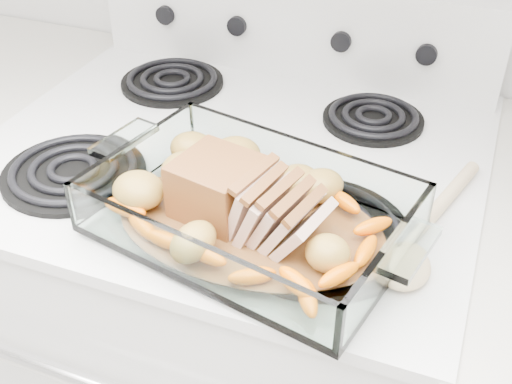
% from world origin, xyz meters
% --- Properties ---
extents(electric_range, '(0.78, 0.70, 1.12)m').
position_xyz_m(electric_range, '(0.00, 1.66, 0.48)').
color(electric_range, silver).
rests_on(electric_range, ground).
extents(baking_dish, '(0.39, 0.26, 0.07)m').
position_xyz_m(baking_dish, '(0.11, 1.46, 0.96)').
color(baking_dish, white).
rests_on(baking_dish, electric_range).
extents(pork_roast, '(0.21, 0.10, 0.08)m').
position_xyz_m(pork_roast, '(0.09, 1.46, 0.99)').
color(pork_roast, brown).
rests_on(pork_roast, baking_dish).
extents(roast_vegetables, '(0.39, 0.21, 0.05)m').
position_xyz_m(roast_vegetables, '(0.10, 1.50, 0.97)').
color(roast_vegetables, '#FD6902').
rests_on(roast_vegetables, baking_dish).
extents(wooden_spoon, '(0.10, 0.30, 0.02)m').
position_xyz_m(wooden_spoon, '(0.32, 1.52, 0.94)').
color(wooden_spoon, '#D3B783').
rests_on(wooden_spoon, electric_range).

